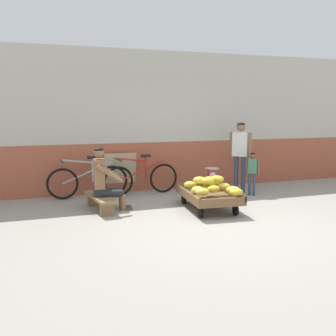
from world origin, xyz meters
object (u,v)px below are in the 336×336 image
at_px(customer_adult, 240,149).
at_px(customer_child, 252,169).
at_px(banana_cart, 208,196).
at_px(low_bench, 100,200).
at_px(bicycle_far_left, 141,178).
at_px(sign_board, 120,173).
at_px(vendor_seated, 104,179).
at_px(plastic_crate, 211,189).
at_px(bicycle_near_left, 88,181).
at_px(weighing_scale, 212,175).

height_order(customer_adult, customer_child, customer_adult).
distance_m(banana_cart, low_bench, 1.96).
distance_m(bicycle_far_left, sign_board, 0.52).
height_order(banana_cart, vendor_seated, vendor_seated).
xyz_separation_m(low_bench, vendor_seated, (0.09, -0.01, 0.37)).
height_order(plastic_crate, bicycle_near_left, bicycle_near_left).
relative_size(sign_board, customer_adult, 0.57).
height_order(weighing_scale, customer_child, customer_child).
height_order(vendor_seated, plastic_crate, vendor_seated).
relative_size(bicycle_near_left, customer_child, 1.82).
bearing_deg(weighing_scale, plastic_crate, 90.00).
bearing_deg(vendor_seated, bicycle_far_left, 47.61).
bearing_deg(banana_cart, customer_child, 29.33).
bearing_deg(vendor_seated, customer_child, 4.08).
bearing_deg(vendor_seated, weighing_scale, 10.99).
relative_size(banana_cart, bicycle_near_left, 0.91).
height_order(low_bench, sign_board, sign_board).
distance_m(vendor_seated, bicycle_far_left, 1.44).
xyz_separation_m(customer_adult, customer_child, (0.09, -0.36, -0.39)).
distance_m(weighing_scale, bicycle_near_left, 2.57).
bearing_deg(bicycle_far_left, customer_adult, -12.55).
height_order(low_bench, vendor_seated, vendor_seated).
height_order(plastic_crate, sign_board, sign_board).
bearing_deg(sign_board, low_bench, -115.58).
relative_size(banana_cart, customer_adult, 0.99).
bearing_deg(customer_child, low_bench, -176.18).
bearing_deg(customer_adult, weighing_scale, -169.69).
xyz_separation_m(low_bench, customer_child, (3.24, 0.22, 0.36)).
bearing_deg(vendor_seated, customer_adult, 10.83).
bearing_deg(customer_child, bicycle_far_left, 159.32).
bearing_deg(low_bench, sign_board, 64.42).
distance_m(plastic_crate, bicycle_near_left, 2.58).
xyz_separation_m(sign_board, customer_adult, (2.49, -0.79, 0.51)).
xyz_separation_m(low_bench, sign_board, (0.66, 1.37, 0.24)).
xyz_separation_m(banana_cart, bicycle_near_left, (-1.94, 1.68, 0.11)).
relative_size(bicycle_near_left, bicycle_far_left, 1.00).
bearing_deg(bicycle_far_left, customer_child, -20.68).
relative_size(low_bench, sign_board, 1.29).
bearing_deg(weighing_scale, low_bench, -169.59).
distance_m(plastic_crate, customer_child, 0.96).
height_order(vendor_seated, bicycle_near_left, vendor_seated).
bearing_deg(customer_adult, vendor_seated, -169.17).
distance_m(banana_cart, bicycle_near_left, 2.57).
distance_m(low_bench, sign_board, 1.54).
bearing_deg(sign_board, weighing_scale, -27.85).
height_order(banana_cart, low_bench, banana_cart).
relative_size(sign_board, customer_child, 0.97).
bearing_deg(customer_adult, bicycle_far_left, 167.45).
bearing_deg(vendor_seated, banana_cart, -16.92).
relative_size(bicycle_near_left, customer_adult, 1.09).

